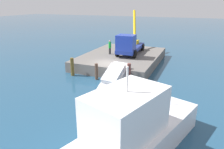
# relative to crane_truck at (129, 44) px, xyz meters

# --- Properties ---
(ground) EXTENTS (200.00, 200.00, 0.00)m
(ground) POSITION_rel_crane_truck_xyz_m (4.80, -0.91, -2.58)
(ground) COLOR navy
(dock) EXTENTS (12.51, 9.36, 1.23)m
(dock) POSITION_rel_crane_truck_xyz_m (0.14, -0.91, -1.97)
(dock) COLOR slate
(dock) RESTS_ON ground
(crane_truck) EXTENTS (9.79, 3.23, 5.40)m
(crane_truck) POSITION_rel_crane_truck_xyz_m (0.00, 0.00, 0.00)
(crane_truck) COLOR navy
(crane_truck) RESTS_ON dock
(dock_worker) EXTENTS (0.34, 0.34, 1.85)m
(dock_worker) POSITION_rel_crane_truck_xyz_m (0.72, -2.41, -0.41)
(dock_worker) COLOR #272727
(dock_worker) RESTS_ON dock
(salvaged_car) EXTENTS (4.50, 2.24, 2.71)m
(salvaged_car) POSITION_rel_crane_truck_xyz_m (7.67, 1.01, -1.87)
(salvaged_car) COLOR silver
(salvaged_car) RESTS_ON ground
(piling_near) EXTENTS (0.38, 0.38, 2.03)m
(piling_near) POSITION_rel_crane_truck_xyz_m (6.99, -4.20, -1.57)
(piling_near) COLOR brown
(piling_near) RESTS_ON ground
(piling_mid) EXTENTS (0.34, 0.34, 1.72)m
(piling_mid) POSITION_rel_crane_truck_xyz_m (7.00, -1.21, -1.72)
(piling_mid) COLOR brown
(piling_mid) RESTS_ON ground
(piling_far) EXTENTS (0.37, 0.37, 2.07)m
(piling_far) POSITION_rel_crane_truck_xyz_m (6.79, 2.28, -1.54)
(piling_far) COLOR brown
(piling_far) RESTS_ON ground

